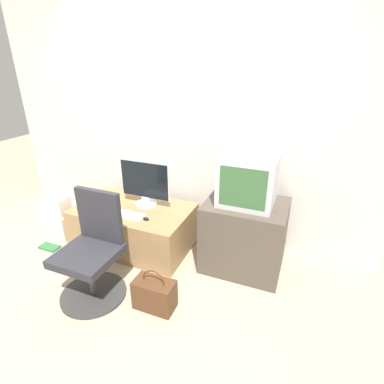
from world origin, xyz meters
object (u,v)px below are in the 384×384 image
at_px(mouse, 146,219).
at_px(handbag, 155,294).
at_px(book, 49,247).
at_px(main_monitor, 145,184).
at_px(office_chair, 93,255).
at_px(crt_tv, 248,180).
at_px(keyboard, 129,215).
at_px(cardboard_box_lower, 61,226).

height_order(mouse, handbag, mouse).
height_order(handbag, book, handbag).
height_order(mouse, book, mouse).
height_order(main_monitor, book, main_monitor).
bearing_deg(handbag, main_monitor, 122.67).
bearing_deg(office_chair, crt_tv, 38.02).
xyz_separation_m(keyboard, cardboard_box_lower, (-0.93, -0.04, -0.31)).
bearing_deg(handbag, book, 168.12).
xyz_separation_m(office_chair, book, (-0.93, 0.34, -0.38)).
distance_m(office_chair, book, 1.06).
distance_m(handbag, book, 1.54).
distance_m(office_chair, handbag, 0.62).
bearing_deg(main_monitor, office_chair, -90.52).
xyz_separation_m(keyboard, book, (-0.91, -0.26, -0.46)).
bearing_deg(handbag, mouse, 124.33).
relative_size(keyboard, crt_tv, 0.63).
bearing_deg(mouse, book, -167.41).
height_order(main_monitor, office_chair, main_monitor).
relative_size(mouse, cardboard_box_lower, 0.21).
bearing_deg(handbag, cardboard_box_lower, 160.41).
height_order(keyboard, mouse, mouse).
relative_size(main_monitor, keyboard, 1.87).
relative_size(office_chair, handbag, 2.48).
bearing_deg(main_monitor, handbag, -57.33).
relative_size(main_monitor, crt_tv, 1.17).
bearing_deg(office_chair, cardboard_box_lower, 149.14).
bearing_deg(crt_tv, keyboard, -167.15).
relative_size(keyboard, office_chair, 0.33).
xyz_separation_m(cardboard_box_lower, book, (0.02, -0.23, -0.15)).
distance_m(crt_tv, cardboard_box_lower, 2.22).
xyz_separation_m(mouse, office_chair, (-0.18, -0.59, -0.09)).
bearing_deg(cardboard_box_lower, crt_tv, 8.20).
relative_size(keyboard, book, 1.38).
bearing_deg(book, office_chair, -20.23).
distance_m(main_monitor, cardboard_box_lower, 1.16).
relative_size(main_monitor, book, 2.58).
bearing_deg(handbag, office_chair, -177.23).
bearing_deg(mouse, handbag, -55.67).
height_order(mouse, cardboard_box_lower, mouse).
height_order(keyboard, crt_tv, crt_tv).
xyz_separation_m(main_monitor, keyboard, (-0.03, -0.30, -0.24)).
bearing_deg(crt_tv, mouse, -163.52).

